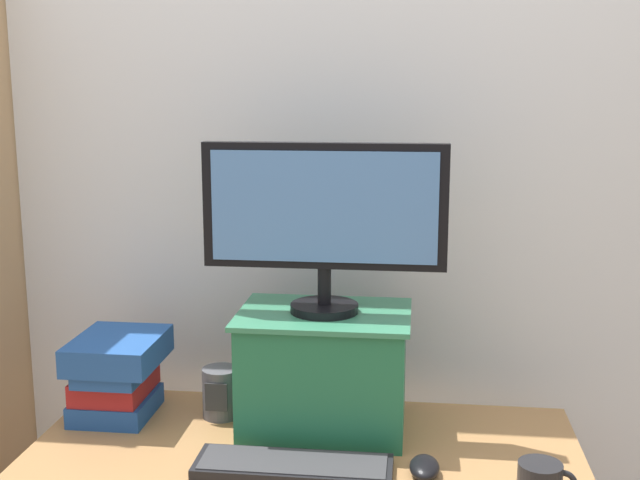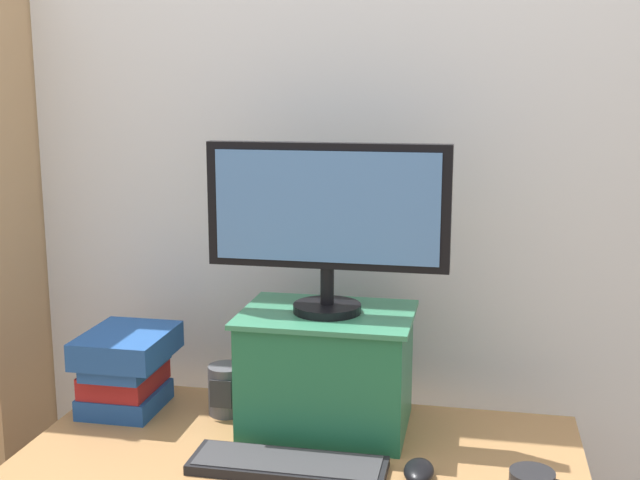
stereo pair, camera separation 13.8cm
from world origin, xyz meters
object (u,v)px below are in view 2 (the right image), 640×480
at_px(computer_monitor, 327,215).
at_px(desk_speaker, 227,390).
at_px(keyboard, 288,465).
at_px(book_stack, 126,368).
at_px(computer_mouse, 419,471).
at_px(riser_box, 327,367).

xyz_separation_m(computer_monitor, desk_speaker, (-0.26, 0.03, -0.46)).
bearing_deg(computer_monitor, keyboard, -99.13).
bearing_deg(book_stack, desk_speaker, 5.49).
relative_size(keyboard, book_stack, 1.71).
xyz_separation_m(keyboard, desk_speaker, (-0.22, 0.27, 0.05)).
distance_m(keyboard, book_stack, 0.55).
bearing_deg(book_stack, computer_mouse, -16.46).
relative_size(riser_box, computer_monitor, 0.72).
height_order(computer_monitor, computer_mouse, computer_monitor).
distance_m(riser_box, keyboard, 0.28).
height_order(riser_box, keyboard, riser_box).
relative_size(riser_box, keyboard, 0.96).
distance_m(riser_box, computer_mouse, 0.36).
bearing_deg(keyboard, riser_box, 80.92).
xyz_separation_m(computer_monitor, book_stack, (-0.52, 0.00, -0.41)).
height_order(computer_mouse, book_stack, book_stack).
xyz_separation_m(computer_monitor, keyboard, (-0.04, -0.24, -0.51)).
height_order(keyboard, book_stack, book_stack).
xyz_separation_m(riser_box, book_stack, (-0.52, 0.00, -0.04)).
height_order(riser_box, desk_speaker, riser_box).
bearing_deg(book_stack, computer_monitor, -0.23).
distance_m(computer_monitor, computer_mouse, 0.60).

